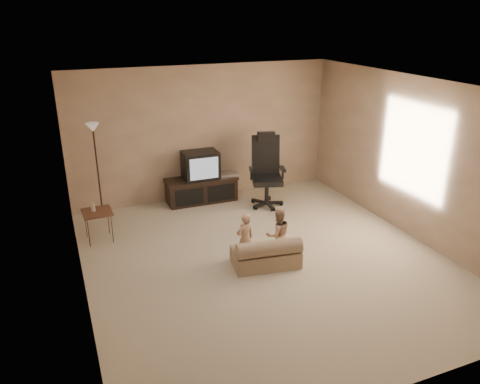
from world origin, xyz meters
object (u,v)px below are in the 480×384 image
object	(u,v)px
toddler_right	(278,234)
side_table	(97,212)
toddler_left	(245,239)
office_chair	(266,180)
floor_lamp	(95,149)
tv_stand	(202,181)
child_sofa	(267,254)

from	to	relation	value
toddler_right	side_table	bearing A→B (deg)	-34.25
toddler_right	toddler_left	bearing A→B (deg)	-7.37
toddler_right	office_chair	bearing A→B (deg)	-110.30
office_chair	side_table	size ratio (longest dim) A/B	2.03
office_chair	floor_lamp	world-z (taller)	floor_lamp
office_chair	floor_lamp	size ratio (longest dim) A/B	0.81
tv_stand	side_table	world-z (taller)	tv_stand
tv_stand	child_sofa	world-z (taller)	tv_stand
child_sofa	toddler_right	size ratio (longest dim) A/B	1.26
office_chair	toddler_right	size ratio (longest dim) A/B	1.70
office_chair	child_sofa	xyz separation A→B (m)	(-0.97, -2.07, -0.30)
floor_lamp	toddler_right	xyz separation A→B (m)	(2.17, -2.59, -0.81)
child_sofa	toddler_left	size ratio (longest dim) A/B	1.29
floor_lamp	toddler_left	distance (m)	3.14
tv_stand	toddler_left	size ratio (longest dim) A/B	1.77
office_chair	child_sofa	world-z (taller)	office_chair
office_chair	side_table	bearing A→B (deg)	-156.13
office_chair	floor_lamp	xyz separation A→B (m)	(-2.90, 0.65, 0.73)
tv_stand	child_sofa	xyz separation A→B (m)	(0.10, -2.66, -0.22)
side_table	child_sofa	bearing A→B (deg)	-39.73
tv_stand	toddler_right	xyz separation A→B (m)	(0.33, -2.53, -0.01)
side_table	floor_lamp	xyz separation A→B (m)	(0.16, 0.98, 0.73)
office_chair	child_sofa	distance (m)	2.30
floor_lamp	child_sofa	world-z (taller)	floor_lamp
side_table	toddler_left	bearing A→B (deg)	-39.93
child_sofa	side_table	bearing A→B (deg)	148.26
child_sofa	toddler_left	bearing A→B (deg)	149.80
toddler_left	side_table	bearing A→B (deg)	-51.77
tv_stand	side_table	size ratio (longest dim) A/B	2.07
child_sofa	toddler_right	world-z (taller)	toddler_right
tv_stand	office_chair	world-z (taller)	office_chair
office_chair	toddler_right	xyz separation A→B (m)	(-0.73, -1.93, -0.09)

